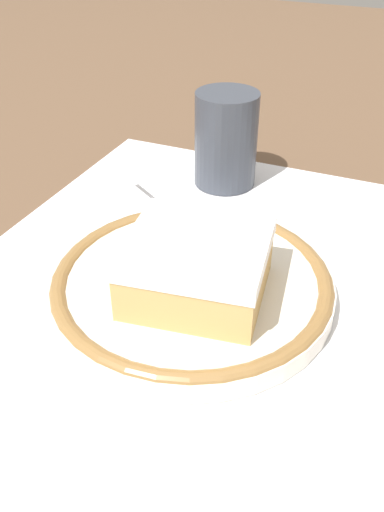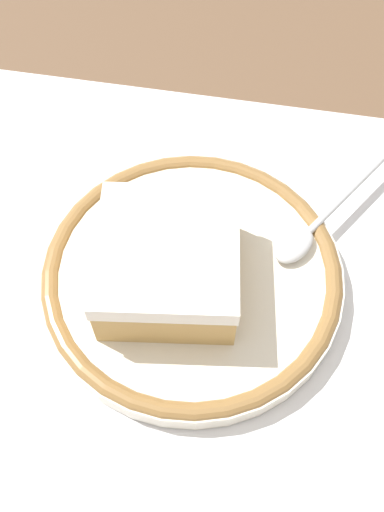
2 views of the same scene
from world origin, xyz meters
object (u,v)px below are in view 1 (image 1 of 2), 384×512
cake_slice (197,266)px  cup (226,144)px  spoon (180,212)px  plate (192,284)px

cake_slice → cup: (0.20, 0.05, 0.00)m
cake_slice → spoon: bearing=30.9°
plate → cake_slice: size_ratio=1.97×
plate → spoon: spoon is taller
spoon → cup: cup is taller
cake_slice → spoon: cake_slice is taller
cake_slice → cup: size_ratio=1.15×
plate → spoon: size_ratio=1.78×
plate → cup: (0.18, 0.04, 0.03)m
plate → cake_slice: (-0.01, -0.01, 0.03)m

